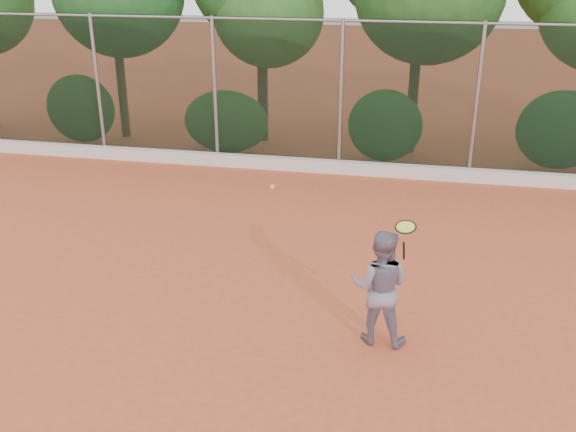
# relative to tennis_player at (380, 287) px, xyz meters

# --- Properties ---
(ground) EXTENTS (80.00, 80.00, 0.00)m
(ground) POSITION_rel_tennis_player_xyz_m (-1.44, 0.07, -0.80)
(ground) COLOR #C9522F
(ground) RESTS_ON ground
(concrete_curb) EXTENTS (24.00, 0.20, 0.30)m
(concrete_curb) POSITION_rel_tennis_player_xyz_m (-1.44, 6.89, -0.65)
(concrete_curb) COLOR silver
(concrete_curb) RESTS_ON ground
(tennis_player) EXTENTS (0.82, 0.66, 1.60)m
(tennis_player) POSITION_rel_tennis_player_xyz_m (0.00, 0.00, 0.00)
(tennis_player) COLOR slate
(tennis_player) RESTS_ON ground
(chainlink_fence) EXTENTS (24.09, 0.09, 3.50)m
(chainlink_fence) POSITION_rel_tennis_player_xyz_m (-1.44, 7.07, 1.06)
(chainlink_fence) COLOR black
(chainlink_fence) RESTS_ON ground
(tennis_racket) EXTENTS (0.32, 0.32, 0.54)m
(tennis_racket) POSITION_rel_tennis_player_xyz_m (0.27, -0.08, 0.87)
(tennis_racket) COLOR black
(tennis_racket) RESTS_ON ground
(tennis_ball_in_flight) EXTENTS (0.07, 0.07, 0.07)m
(tennis_ball_in_flight) POSITION_rel_tennis_player_xyz_m (-1.54, 0.50, 1.10)
(tennis_ball_in_flight) COLOR #B9DE32
(tennis_ball_in_flight) RESTS_ON ground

